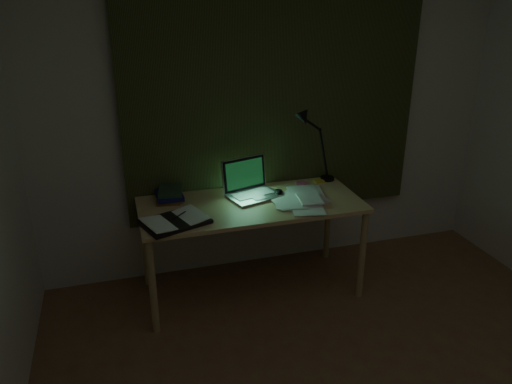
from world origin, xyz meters
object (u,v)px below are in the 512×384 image
laptop (254,180)px  loose_papers (302,200)px  open_textbook (175,221)px  book_stack (170,194)px  desk (251,248)px  desk_lamp (329,143)px

laptop → loose_papers: 0.35m
open_textbook → book_stack: 0.38m
laptop → open_textbook: size_ratio=1.01×
laptop → loose_papers: bearing=-45.0°
desk → desk_lamp: size_ratio=2.62×
laptop → desk_lamp: bearing=-1.3°
laptop → open_textbook: (-0.59, -0.26, -0.11)m
desk → laptop: laptop is taller
desk → laptop: size_ratio=3.84×
laptop → open_textbook: laptop is taller
open_textbook → loose_papers: open_textbook is taller
open_textbook → laptop: bearing=4.3°
desk_lamp → open_textbook: bearing=-163.9°
book_stack → desk_lamp: 1.23m
desk → loose_papers: 0.50m
loose_papers → desk_lamp: (0.34, 0.33, 0.28)m
laptop → book_stack: laptop is taller
open_textbook → book_stack: size_ratio=1.85×
desk → open_textbook: 0.68m
laptop → book_stack: size_ratio=1.87×
open_textbook → desk_lamp: desk_lamp is taller
desk → loose_papers: bearing=-11.0°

